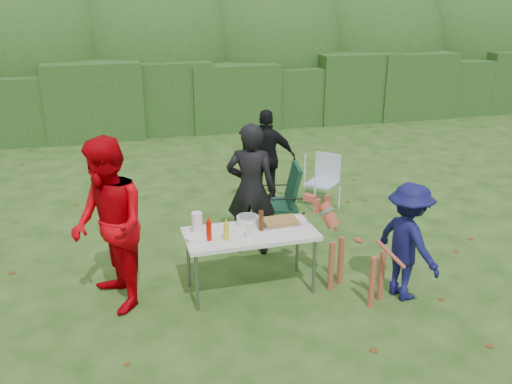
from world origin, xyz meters
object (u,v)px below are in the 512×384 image
object	(u,v)px
child	(408,242)
camping_chair	(276,201)
dog	(357,254)
paper_towel_roll	(197,223)
folding_table	(250,236)
ketchup_bottle	(209,231)
beer_bottle	(261,220)
person_black_puffy	(267,158)
person_cook	(251,189)
person_red_jacket	(109,226)
lawn_chair	(322,181)
mustard_bottle	(226,232)

from	to	relation	value
child	camping_chair	size ratio (longest dim) A/B	1.29
dog	paper_towel_roll	bearing A→B (deg)	41.07
dog	child	bearing A→B (deg)	-140.15
folding_table	camping_chair	xyz separation A→B (m)	(0.75, 1.37, -0.16)
ketchup_bottle	beer_bottle	bearing A→B (deg)	9.00
person_black_puffy	beer_bottle	distance (m)	2.72
folding_table	paper_towel_roll	xyz separation A→B (m)	(-0.59, 0.11, 0.18)
person_cook	paper_towel_roll	xyz separation A→B (m)	(-0.86, -0.87, -0.02)
child	camping_chair	xyz separation A→B (m)	(-0.90, 2.00, -0.16)
person_black_puffy	person_cook	bearing A→B (deg)	83.20
person_cook	dog	world-z (taller)	person_cook
folding_table	person_red_jacket	world-z (taller)	person_red_jacket
child	lawn_chair	world-z (taller)	child
dog	mustard_bottle	world-z (taller)	dog
dog	ketchup_bottle	distance (m)	1.69
folding_table	child	size ratio (longest dim) A/B	1.09
person_cook	ketchup_bottle	size ratio (longest dim) A/B	8.07
person_cook	camping_chair	world-z (taller)	person_cook
folding_table	mustard_bottle	distance (m)	0.37
person_black_puffy	paper_towel_roll	distance (m)	2.95
person_cook	dog	size ratio (longest dim) A/B	1.61
person_cook	camping_chair	size ratio (longest dim) A/B	1.67
child	mustard_bottle	bearing A→B (deg)	62.33
lawn_chair	person_red_jacket	bearing A→B (deg)	-10.29
ketchup_bottle	paper_towel_roll	distance (m)	0.22
mustard_bottle	person_black_puffy	bearing A→B (deg)	64.55
mustard_bottle	lawn_chair	bearing A→B (deg)	48.42
person_black_puffy	beer_bottle	world-z (taller)	person_black_puffy
child	dog	xyz separation A→B (m)	(-0.52, 0.18, -0.16)
person_black_puffy	mustard_bottle	bearing A→B (deg)	81.55
paper_towel_roll	mustard_bottle	bearing A→B (deg)	-41.10
lawn_chair	ketchup_bottle	xyz separation A→B (m)	(-2.32, -2.36, 0.42)
ketchup_bottle	paper_towel_roll	size ratio (longest dim) A/B	0.85
beer_bottle	child	bearing A→B (deg)	-22.63
mustard_bottle	beer_bottle	xyz separation A→B (m)	(0.44, 0.15, 0.02)
beer_bottle	ketchup_bottle	bearing A→B (deg)	-171.00
person_cook	paper_towel_roll	bearing A→B (deg)	68.89
folding_table	person_black_puffy	bearing A→B (deg)	69.12
person_cook	beer_bottle	bearing A→B (deg)	105.09
person_red_jacket	child	bearing A→B (deg)	62.08
folding_table	dog	distance (m)	1.22
person_black_puffy	beer_bottle	bearing A→B (deg)	88.59
paper_towel_roll	lawn_chair	bearing A→B (deg)	41.89
lawn_chair	dog	bearing A→B (deg)	32.22
person_black_puffy	beer_bottle	xyz separation A→B (m)	(-0.86, -2.58, 0.07)
person_red_jacket	child	size ratio (longest dim) A/B	1.40
person_cook	child	world-z (taller)	person_cook
folding_table	beer_bottle	distance (m)	0.22
folding_table	camping_chair	distance (m)	1.57
child	beer_bottle	xyz separation A→B (m)	(-1.52, 0.63, 0.17)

